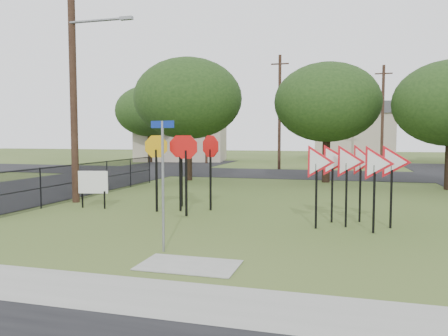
{
  "coord_description": "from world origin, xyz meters",
  "views": [
    {
      "loc": [
        3.0,
        -10.57,
        2.62
      ],
      "look_at": [
        -0.75,
        3.0,
        1.6
      ],
      "focal_mm": 35.0,
      "sensor_mm": 36.0,
      "label": 1
    }
  ],
  "objects_px": {
    "stop_sign_cluster": "(183,155)",
    "info_board": "(93,183)",
    "street_name_sign": "(163,177)",
    "yield_sign_cluster": "(354,165)"
  },
  "relations": [
    {
      "from": "stop_sign_cluster",
      "to": "street_name_sign",
      "type": "bearing_deg",
      "value": -73.95
    },
    {
      "from": "stop_sign_cluster",
      "to": "info_board",
      "type": "bearing_deg",
      "value": -174.38
    },
    {
      "from": "yield_sign_cluster",
      "to": "info_board",
      "type": "height_order",
      "value": "yield_sign_cluster"
    },
    {
      "from": "street_name_sign",
      "to": "info_board",
      "type": "height_order",
      "value": "street_name_sign"
    },
    {
      "from": "yield_sign_cluster",
      "to": "info_board",
      "type": "bearing_deg",
      "value": 174.36
    },
    {
      "from": "street_name_sign",
      "to": "stop_sign_cluster",
      "type": "xyz_separation_m",
      "value": [
        -1.5,
        5.22,
        0.27
      ]
    },
    {
      "from": "street_name_sign",
      "to": "stop_sign_cluster",
      "type": "bearing_deg",
      "value": 106.05
    },
    {
      "from": "street_name_sign",
      "to": "info_board",
      "type": "bearing_deg",
      "value": 134.91
    },
    {
      "from": "stop_sign_cluster",
      "to": "info_board",
      "type": "distance_m",
      "value": 3.55
    },
    {
      "from": "street_name_sign",
      "to": "stop_sign_cluster",
      "type": "relative_size",
      "value": 1.1
    }
  ]
}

